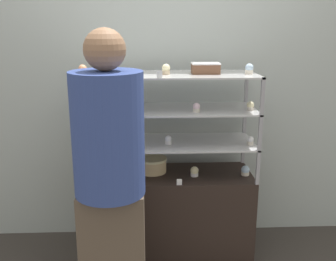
% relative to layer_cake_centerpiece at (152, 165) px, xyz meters
% --- Properties ---
extents(ground_plane, '(20.00, 20.00, 0.00)m').
position_rel_layer_cake_centerpiece_xyz_m(ground_plane, '(0.11, -0.05, -0.72)').
color(ground_plane, '#38332D').
extents(back_wall, '(8.00, 0.05, 2.60)m').
position_rel_layer_cake_centerpiece_xyz_m(back_wall, '(0.11, 0.33, 0.58)').
color(back_wall, '#A8B2AD').
rests_on(back_wall, ground_plane).
extents(display_base, '(1.24, 0.47, 0.66)m').
position_rel_layer_cake_centerpiece_xyz_m(display_base, '(0.11, -0.05, -0.39)').
color(display_base, black).
rests_on(display_base, ground_plane).
extents(display_riser_lower, '(1.24, 0.47, 0.25)m').
position_rel_layer_cake_centerpiece_xyz_m(display_riser_lower, '(0.11, -0.05, 0.18)').
color(display_riser_lower, '#99999E').
rests_on(display_riser_lower, display_base).
extents(display_riser_middle, '(1.24, 0.47, 0.25)m').
position_rel_layer_cake_centerpiece_xyz_m(display_riser_middle, '(0.11, -0.05, 0.42)').
color(display_riser_middle, '#99999E').
rests_on(display_riser_middle, display_riser_lower).
extents(display_riser_upper, '(1.24, 0.47, 0.25)m').
position_rel_layer_cake_centerpiece_xyz_m(display_riser_upper, '(0.11, -0.05, 0.67)').
color(display_riser_upper, '#99999E').
rests_on(display_riser_upper, display_riser_middle).
extents(layer_cake_centerpiece, '(0.21, 0.21, 0.11)m').
position_rel_layer_cake_centerpiece_xyz_m(layer_cake_centerpiece, '(0.00, 0.00, 0.00)').
color(layer_cake_centerpiece, '#DBBC84').
rests_on(layer_cake_centerpiece, display_base).
extents(sheet_cake_frosted, '(0.19, 0.14, 0.07)m').
position_rel_layer_cake_centerpiece_xyz_m(sheet_cake_frosted, '(0.37, -0.04, 0.72)').
color(sheet_cake_frosted, brown).
rests_on(sheet_cake_frosted, display_riser_upper).
extents(cupcake_0, '(0.06, 0.06, 0.07)m').
position_rel_layer_cake_centerpiece_xyz_m(cupcake_0, '(-0.46, -0.16, -0.02)').
color(cupcake_0, beige).
rests_on(cupcake_0, display_base).
extents(cupcake_1, '(0.06, 0.06, 0.07)m').
position_rel_layer_cake_centerpiece_xyz_m(cupcake_1, '(0.30, -0.10, -0.02)').
color(cupcake_1, white).
rests_on(cupcake_1, display_base).
extents(cupcake_2, '(0.06, 0.06, 0.07)m').
position_rel_layer_cake_centerpiece_xyz_m(cupcake_2, '(0.68, -0.10, -0.02)').
color(cupcake_2, beige).
rests_on(cupcake_2, display_base).
extents(price_tag_0, '(0.04, 0.00, 0.04)m').
position_rel_layer_cake_centerpiece_xyz_m(price_tag_0, '(0.18, -0.26, -0.03)').
color(price_tag_0, white).
rests_on(price_tag_0, display_base).
extents(cupcake_3, '(0.05, 0.05, 0.06)m').
position_rel_layer_cake_centerpiece_xyz_m(cupcake_3, '(-0.45, -0.13, 0.22)').
color(cupcake_3, '#CCB28C').
rests_on(cupcake_3, display_riser_lower).
extents(cupcake_4, '(0.05, 0.05, 0.06)m').
position_rel_layer_cake_centerpiece_xyz_m(cupcake_4, '(0.11, -0.10, 0.22)').
color(cupcake_4, white).
rests_on(cupcake_4, display_riser_lower).
extents(cupcake_5, '(0.05, 0.05, 0.06)m').
position_rel_layer_cake_centerpiece_xyz_m(cupcake_5, '(0.69, -0.14, 0.22)').
color(cupcake_5, beige).
rests_on(cupcake_5, display_riser_lower).
extents(price_tag_1, '(0.04, 0.00, 0.04)m').
position_rel_layer_cake_centerpiece_xyz_m(price_tag_1, '(-0.20, -0.26, 0.21)').
color(price_tag_1, white).
rests_on(price_tag_1, display_riser_lower).
extents(cupcake_6, '(0.05, 0.05, 0.06)m').
position_rel_layer_cake_centerpiece_xyz_m(cupcake_6, '(-0.46, -0.16, 0.47)').
color(cupcake_6, '#CCB28C').
rests_on(cupcake_6, display_riser_middle).
extents(cupcake_7, '(0.05, 0.05, 0.06)m').
position_rel_layer_cake_centerpiece_xyz_m(cupcake_7, '(-0.08, -0.16, 0.47)').
color(cupcake_7, white).
rests_on(cupcake_7, display_riser_middle).
extents(cupcake_8, '(0.05, 0.05, 0.06)m').
position_rel_layer_cake_centerpiece_xyz_m(cupcake_8, '(0.30, -0.16, 0.47)').
color(cupcake_8, beige).
rests_on(cupcake_8, display_riser_middle).
extents(cupcake_9, '(0.05, 0.05, 0.06)m').
position_rel_layer_cake_centerpiece_xyz_m(cupcake_9, '(0.68, -0.13, 0.47)').
color(cupcake_9, beige).
rests_on(cupcake_9, display_riser_middle).
extents(price_tag_2, '(0.04, 0.00, 0.04)m').
position_rel_layer_cake_centerpiece_xyz_m(price_tag_2, '(-0.15, -0.26, 0.46)').
color(price_tag_2, white).
rests_on(price_tag_2, display_riser_middle).
extents(cupcake_10, '(0.06, 0.06, 0.07)m').
position_rel_layer_cake_centerpiece_xyz_m(cupcake_10, '(-0.46, -0.10, 0.72)').
color(cupcake_10, beige).
rests_on(cupcake_10, display_riser_upper).
extents(cupcake_11, '(0.06, 0.06, 0.07)m').
position_rel_layer_cake_centerpiece_xyz_m(cupcake_11, '(0.10, -0.08, 0.72)').
color(cupcake_11, '#CCB28C').
rests_on(cupcake_11, display_riser_upper).
extents(cupcake_12, '(0.06, 0.06, 0.07)m').
position_rel_layer_cake_centerpiece_xyz_m(cupcake_12, '(0.67, -0.08, 0.72)').
color(cupcake_12, beige).
rests_on(cupcake_12, display_riser_upper).
extents(price_tag_3, '(0.04, 0.00, 0.04)m').
position_rel_layer_cake_centerpiece_xyz_m(price_tag_3, '(0.05, -0.26, 0.70)').
color(price_tag_3, white).
rests_on(price_tag_3, display_riser_upper).
extents(donut_glazed, '(0.12, 0.12, 0.03)m').
position_rel_layer_cake_centerpiece_xyz_m(donut_glazed, '(-0.24, -0.04, 0.70)').
color(donut_glazed, '#EFE5CC').
rests_on(donut_glazed, display_riser_upper).
extents(customer_figure, '(0.40, 0.40, 1.72)m').
position_rel_layer_cake_centerpiece_xyz_m(customer_figure, '(-0.24, -0.67, 0.20)').
color(customer_figure, brown).
rests_on(customer_figure, ground_plane).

